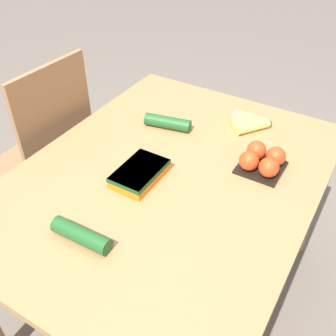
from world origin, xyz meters
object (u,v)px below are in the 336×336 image
object	(u,v)px
chair	(48,158)
cucumber_near	(81,235)
tomato_pack	(262,160)
banana_bunch	(251,123)
carrot_bag	(140,173)
cucumber_far	(168,123)

from	to	relation	value
chair	cucumber_near	distance (m)	0.81
tomato_pack	banana_bunch	bearing A→B (deg)	28.99
cucumber_near	carrot_bag	bearing A→B (deg)	2.51
tomato_pack	chair	bearing A→B (deg)	98.92
banana_bunch	carrot_bag	world-z (taller)	carrot_bag
tomato_pack	carrot_bag	xyz separation A→B (m)	(-0.27, 0.34, -0.01)
tomato_pack	carrot_bag	world-z (taller)	tomato_pack
chair	carrot_bag	size ratio (longest dim) A/B	4.95
cucumber_near	cucumber_far	size ratio (longest dim) A/B	0.97
cucumber_near	chair	bearing A→B (deg)	54.99
cucumber_far	chair	bearing A→B (deg)	111.41
chair	banana_bunch	distance (m)	0.94
carrot_bag	cucumber_near	xyz separation A→B (m)	(-0.32, -0.01, -0.00)
banana_bunch	cucumber_near	distance (m)	0.86
tomato_pack	carrot_bag	size ratio (longest dim) A/B	0.77
banana_bunch	tomato_pack	world-z (taller)	tomato_pack
carrot_bag	cucumber_far	world-z (taller)	cucumber_far
tomato_pack	cucumber_near	xyz separation A→B (m)	(-0.59, 0.33, -0.01)
tomato_pack	carrot_bag	distance (m)	0.43
cucumber_near	cucumber_far	distance (m)	0.66
tomato_pack	cucumber_far	world-z (taller)	tomato_pack
chair	tomato_pack	bearing A→B (deg)	101.70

